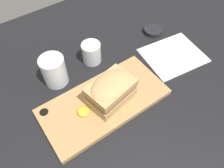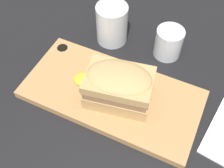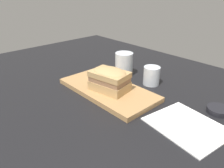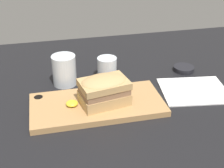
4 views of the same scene
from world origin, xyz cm
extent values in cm
cube|color=black|center=(0.00, 0.00, 1.00)|extent=(171.38, 122.49, 2.00)
cube|color=tan|center=(-6.79, 3.42, 2.91)|extent=(38.79, 18.78, 1.82)
cylinder|color=black|center=(-23.56, 10.18, 3.41)|extent=(2.63, 2.63, 0.91)
cube|color=tan|center=(-4.80, 2.61, 5.50)|extent=(14.97, 11.45, 3.37)
cube|color=#936B4C|center=(-4.80, 2.61, 8.12)|extent=(14.38, 10.99, 1.87)
cube|color=tan|center=(-4.80, 2.61, 10.06)|extent=(14.97, 11.45, 2.02)
ellipsoid|color=tan|center=(-4.80, 2.61, 10.90)|extent=(14.68, 11.22, 3.03)
ellipsoid|color=yellow|center=(-14.15, 3.30, 4.52)|extent=(3.52, 3.52, 1.41)
cylinder|color=silver|center=(-14.63, 20.03, 7.08)|extent=(7.85, 7.85, 10.15)
cylinder|color=silver|center=(-14.63, 20.03, 4.48)|extent=(6.91, 6.91, 4.57)
cylinder|color=silver|center=(0.19, 21.18, 5.73)|extent=(6.65, 6.65, 7.46)
cylinder|color=#5B141E|center=(0.19, 21.18, 4.39)|extent=(5.99, 5.99, 4.37)
cube|color=white|center=(25.48, 5.82, 2.20)|extent=(23.18, 20.09, 0.40)
cylinder|color=black|center=(28.25, 20.18, 2.83)|extent=(7.33, 7.33, 1.66)
camera|label=1|loc=(-25.71, -27.48, 59.90)|focal=35.00mm
camera|label=2|loc=(8.36, -28.41, 54.21)|focal=45.00mm
camera|label=3|loc=(49.22, -45.72, 40.48)|focal=35.00mm
camera|label=4|loc=(-19.80, -72.83, 52.94)|focal=50.00mm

